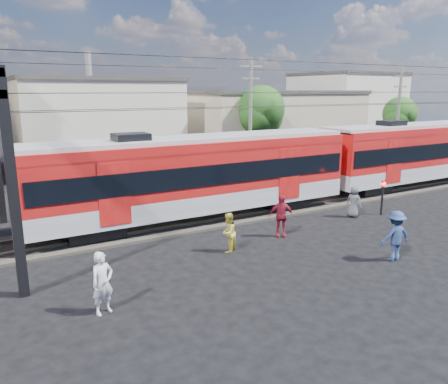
{
  "coord_description": "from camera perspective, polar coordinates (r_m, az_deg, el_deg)",
  "views": [
    {
      "loc": [
        -10.86,
        -10.62,
        6.31
      ],
      "look_at": [
        -1.87,
        5.0,
        2.1
      ],
      "focal_mm": 35.0,
      "sensor_mm": 36.0,
      "label": 1
    }
  ],
  "objects": [
    {
      "name": "ground",
      "position": [
        16.45,
        14.7,
        -9.87
      ],
      "size": [
        120.0,
        120.0,
        0.0
      ],
      "primitive_type": "plane",
      "color": "black",
      "rests_on": "ground"
    },
    {
      "name": "track_bed",
      "position": [
        22.44,
        0.31,
        -3.02
      ],
      "size": [
        70.0,
        3.4,
        0.12
      ],
      "primitive_type": "cube",
      "color": "#2D2823",
      "rests_on": "ground"
    },
    {
      "name": "rail_near",
      "position": [
        21.79,
        1.31,
        -3.2
      ],
      "size": [
        70.0,
        0.12,
        0.12
      ],
      "primitive_type": "cube",
      "color": "#59544C",
      "rests_on": "track_bed"
    },
    {
      "name": "rail_far",
      "position": [
        23.04,
        -0.63,
        -2.29
      ],
      "size": [
        70.0,
        0.12,
        0.12
      ],
      "primitive_type": "cube",
      "color": "#59544C",
      "rests_on": "track_bed"
    },
    {
      "name": "commuter_train",
      "position": [
        21.23,
        -3.04,
        2.52
      ],
      "size": [
        50.3,
        3.08,
        4.17
      ],
      "color": "black",
      "rests_on": "ground"
    },
    {
      "name": "catenary",
      "position": [
        18.79,
        -23.38,
        8.51
      ],
      "size": [
        70.0,
        9.3,
        7.52
      ],
      "color": "black",
      "rests_on": "ground"
    },
    {
      "name": "building_midwest",
      "position": [
        38.74,
        -16.82,
        8.66
      ],
      "size": [
        12.24,
        12.24,
        7.3
      ],
      "color": "beige",
      "rests_on": "ground"
    },
    {
      "name": "building_mideast",
      "position": [
        42.74,
        5.81,
        8.84
      ],
      "size": [
        16.32,
        10.2,
        6.3
      ],
      "color": "tan",
      "rests_on": "ground"
    },
    {
      "name": "building_east",
      "position": [
        54.83,
        15.51,
        10.42
      ],
      "size": [
        10.2,
        10.2,
        8.3
      ],
      "color": "beige",
      "rests_on": "ground"
    },
    {
      "name": "utility_pole_mid",
      "position": [
        30.72,
        3.47,
        9.81
      ],
      "size": [
        1.8,
        0.24,
        8.5
      ],
      "color": "slate",
      "rests_on": "ground"
    },
    {
      "name": "utility_pole_east",
      "position": [
        39.53,
        21.77,
        9.28
      ],
      "size": [
        1.8,
        0.24,
        8.0
      ],
      "color": "slate",
      "rests_on": "ground"
    },
    {
      "name": "tree_near",
      "position": [
        35.06,
        5.08,
        10.4
      ],
      "size": [
        3.82,
        3.64,
        6.72
      ],
      "color": "#382619",
      "rests_on": "ground"
    },
    {
      "name": "tree_far",
      "position": [
        44.74,
        22.01,
        9.23
      ],
      "size": [
        3.36,
        3.12,
        5.76
      ],
      "color": "#382619",
      "rests_on": "ground"
    },
    {
      "name": "pedestrian_a",
      "position": [
        13.22,
        -15.58,
        -11.37
      ],
      "size": [
        0.78,
        0.64,
        1.86
      ],
      "primitive_type": "imported",
      "rotation": [
        0.0,
        0.0,
        0.32
      ],
      "color": "silver",
      "rests_on": "ground"
    },
    {
      "name": "pedestrian_b",
      "position": [
        17.39,
        0.56,
        -5.32
      ],
      "size": [
        0.99,
        0.94,
        1.6
      ],
      "primitive_type": "imported",
      "rotation": [
        0.0,
        0.0,
        3.75
      ],
      "color": "gold",
      "rests_on": "ground"
    },
    {
      "name": "pedestrian_c",
      "position": [
        17.72,
        21.45,
        -5.34
      ],
      "size": [
        1.36,
        0.93,
        1.94
      ],
      "primitive_type": "imported",
      "rotation": [
        0.0,
        0.0,
        2.96
      ],
      "color": "navy",
      "rests_on": "ground"
    },
    {
      "name": "pedestrian_d",
      "position": [
        19.29,
        7.45,
        -3.11
      ],
      "size": [
        1.2,
        0.92,
        1.89
      ],
      "primitive_type": "imported",
      "rotation": [
        0.0,
        0.0,
        -0.48
      ],
      "color": "maroon",
      "rests_on": "ground"
    },
    {
      "name": "pedestrian_e",
      "position": [
        23.08,
        16.59,
        -1.22
      ],
      "size": [
        0.74,
        0.91,
        1.61
      ],
      "primitive_type": "imported",
      "rotation": [
        0.0,
        0.0,
        1.91
      ],
      "color": "#535459",
      "rests_on": "ground"
    },
    {
      "name": "crossing_signal",
      "position": [
        23.81,
        20.03,
        0.08
      ],
      "size": [
        0.26,
        0.26,
        1.81
      ],
      "color": "black",
      "rests_on": "ground"
    }
  ]
}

